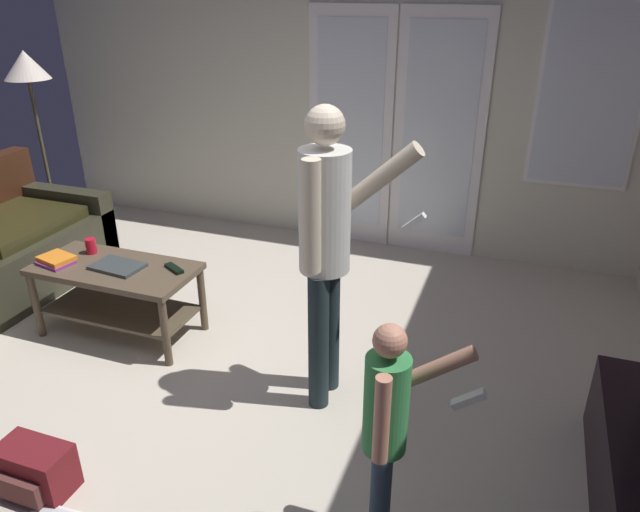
# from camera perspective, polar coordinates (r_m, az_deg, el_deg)

# --- Properties ---
(ground_plane) EXTENTS (5.51, 5.19, 0.02)m
(ground_plane) POSITION_cam_1_polar(r_m,az_deg,el_deg) (3.65, -13.29, -12.88)
(ground_plane) COLOR beige
(wall_back_with_doors) EXTENTS (5.51, 0.09, 2.91)m
(wall_back_with_doors) POSITION_cam_1_polar(r_m,az_deg,el_deg) (5.22, 1.86, 16.43)
(wall_back_with_doors) COLOR beige
(wall_back_with_doors) RESTS_ON ground_plane
(coffee_table) EXTENTS (1.08, 0.52, 0.50)m
(coffee_table) POSITION_cam_1_polar(r_m,az_deg,el_deg) (4.13, -19.08, -2.65)
(coffee_table) COLOR brown
(coffee_table) RESTS_ON ground_plane
(person_adult) EXTENTS (0.62, 0.45, 1.68)m
(person_adult) POSITION_cam_1_polar(r_m,az_deg,el_deg) (3.02, 0.68, 1.87)
(person_adult) COLOR #1D2A2E
(person_adult) RESTS_ON ground_plane
(person_child) EXTENTS (0.44, 0.33, 1.09)m
(person_child) POSITION_cam_1_polar(r_m,az_deg,el_deg) (2.36, 6.60, -15.78)
(person_child) COLOR #2C3F50
(person_child) RESTS_ON ground_plane
(floor_lamp) EXTENTS (0.38, 0.38, 1.68)m
(floor_lamp) POSITION_cam_1_polar(r_m,az_deg,el_deg) (5.76, -26.47, 15.37)
(floor_lamp) COLOR #3D3426
(floor_lamp) RESTS_ON ground_plane
(backpack) EXTENTS (0.35, 0.23, 0.24)m
(backpack) POSITION_cam_1_polar(r_m,az_deg,el_deg) (3.22, -25.91, -18.11)
(backpack) COLOR maroon
(backpack) RESTS_ON ground_plane
(laptop_closed) EXTENTS (0.35, 0.24, 0.02)m
(laptop_closed) POSITION_cam_1_polar(r_m,az_deg,el_deg) (4.04, -19.04, -0.95)
(laptop_closed) COLOR #343B3B
(laptop_closed) RESTS_ON coffee_table
(cup_near_edge) EXTENTS (0.07, 0.07, 0.11)m
(cup_near_edge) POSITION_cam_1_polar(r_m,az_deg,el_deg) (4.30, -21.33, 0.91)
(cup_near_edge) COLOR red
(cup_near_edge) RESTS_ON coffee_table
(tv_remote_black) EXTENTS (0.17, 0.13, 0.02)m
(tv_remote_black) POSITION_cam_1_polar(r_m,az_deg,el_deg) (3.91, -13.96, -1.17)
(tv_remote_black) COLOR black
(tv_remote_black) RESTS_ON coffee_table
(book_stack) EXTENTS (0.25, 0.23, 0.05)m
(book_stack) POSITION_cam_1_polar(r_m,az_deg,el_deg) (4.25, -24.22, -0.36)
(book_stack) COLOR #833184
(book_stack) RESTS_ON coffee_table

